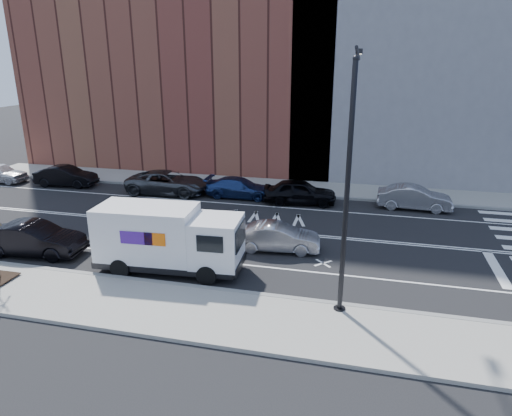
% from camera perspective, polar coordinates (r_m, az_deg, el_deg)
% --- Properties ---
extents(ground, '(120.00, 120.00, 0.00)m').
position_cam_1_polar(ground, '(25.38, -4.45, -2.45)').
color(ground, black).
rests_on(ground, ground).
extents(sidewalk_near, '(44.00, 3.60, 0.15)m').
position_cam_1_polar(sidewalk_near, '(18.00, -13.29, -11.89)').
color(sidewalk_near, gray).
rests_on(sidewalk_near, ground).
extents(sidewalk_far, '(44.00, 3.60, 0.15)m').
position_cam_1_polar(sidewalk_far, '(33.42, 0.19, 2.88)').
color(sidewalk_far, gray).
rests_on(sidewalk_far, ground).
extents(curb_near, '(44.00, 0.25, 0.17)m').
position_cam_1_polar(curb_near, '(19.40, -10.91, -9.34)').
color(curb_near, gray).
rests_on(curb_near, ground).
extents(curb_far, '(44.00, 0.25, 0.17)m').
position_cam_1_polar(curb_far, '(31.73, -0.57, 2.05)').
color(curb_far, gray).
rests_on(curb_far, ground).
extents(road_markings, '(40.00, 8.60, 0.01)m').
position_cam_1_polar(road_markings, '(25.38, -4.45, -2.44)').
color(road_markings, white).
rests_on(road_markings, ground).
extents(bldg_brick, '(26.00, 10.00, 22.00)m').
position_cam_1_polar(bldg_brick, '(41.20, -9.05, 20.94)').
color(bldg_brick, brown).
rests_on(bldg_brick, ground).
extents(streetlight, '(0.44, 4.02, 9.34)m').
position_cam_1_polar(streetlight, '(16.10, 11.49, 3.91)').
color(streetlight, black).
rests_on(streetlight, ground).
extents(fedex_van, '(6.51, 2.59, 2.92)m').
position_cam_1_polar(fedex_van, '(20.17, -10.96, -3.71)').
color(fedex_van, black).
rests_on(fedex_van, ground).
extents(far_parked_b, '(4.53, 1.85, 1.46)m').
position_cam_1_polar(far_parked_b, '(36.09, -22.65, 3.69)').
color(far_parked_b, black).
rests_on(far_parked_b, ground).
extents(far_parked_c, '(5.74, 2.88, 1.56)m').
position_cam_1_polar(far_parked_c, '(32.02, -11.01, 3.15)').
color(far_parked_c, '#414448').
rests_on(far_parked_c, ground).
extents(far_parked_d, '(4.60, 1.90, 1.33)m').
position_cam_1_polar(far_parked_d, '(30.59, -2.07, 2.55)').
color(far_parked_d, navy).
rests_on(far_parked_d, ground).
extents(far_parked_e, '(4.82, 2.43, 1.58)m').
position_cam_1_polar(far_parked_e, '(29.34, 5.49, 2.03)').
color(far_parked_e, black).
rests_on(far_parked_e, ground).
extents(far_parked_f, '(4.50, 1.72, 1.46)m').
position_cam_1_polar(far_parked_f, '(29.82, 19.18, 1.23)').
color(far_parked_f, '#9C9DA1').
rests_on(far_parked_f, ground).
extents(driving_sedan, '(4.21, 1.84, 1.35)m').
position_cam_1_polar(driving_sedan, '(22.20, 2.72, -3.67)').
color(driving_sedan, '#A1A1A6').
rests_on(driving_sedan, ground).
extents(near_parked_rear_a, '(4.90, 2.04, 1.58)m').
position_cam_1_polar(near_parked_rear_a, '(24.10, -26.05, -3.50)').
color(near_parked_rear_a, black).
rests_on(near_parked_rear_a, ground).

